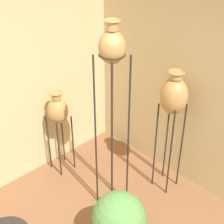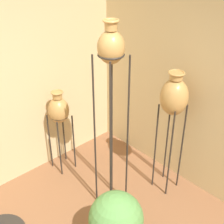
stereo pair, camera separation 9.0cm
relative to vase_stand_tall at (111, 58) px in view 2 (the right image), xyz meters
The scene contains 4 objects.
vase_stand_tall is the anchor object (origin of this frame).
vase_stand_medium 0.95m from the vase_stand_tall, 20.78° to the right, with size 0.32×0.32×1.60m.
vase_stand_short 1.34m from the vase_stand_tall, 92.67° to the left, with size 0.27×0.27×1.18m.
potted_plant 1.60m from the vase_stand_tall, 128.78° to the right, with size 0.54×0.54×0.74m.
Camera 2 is at (-0.71, -1.05, 2.88)m, focal length 50.00 mm.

